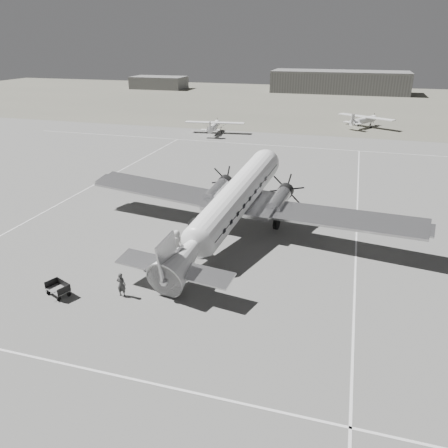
% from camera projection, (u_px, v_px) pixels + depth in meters
% --- Properties ---
extents(ground, '(260.00, 260.00, 0.00)m').
position_uv_depth(ground, '(200.00, 255.00, 34.85)').
color(ground, slate).
rests_on(ground, ground).
extents(taxi_line_near, '(60.00, 0.15, 0.01)m').
position_uv_depth(taxi_line_near, '(110.00, 374.00, 22.49)').
color(taxi_line_near, silver).
rests_on(taxi_line_near, ground).
extents(taxi_line_right, '(0.15, 80.00, 0.01)m').
position_uv_depth(taxi_line_right, '(355.00, 276.00, 31.74)').
color(taxi_line_right, silver).
rests_on(taxi_line_right, ground).
extents(taxi_line_left, '(0.15, 60.00, 0.01)m').
position_uv_depth(taxi_line_left, '(76.00, 195.00, 48.34)').
color(taxi_line_left, silver).
rests_on(taxi_line_left, ground).
extents(taxi_line_horizon, '(90.00, 0.15, 0.01)m').
position_uv_depth(taxi_line_horizon, '(282.00, 146.00, 70.17)').
color(taxi_line_horizon, silver).
rests_on(taxi_line_horizon, ground).
extents(grass_infield, '(260.00, 90.00, 0.01)m').
position_uv_depth(grass_infield, '(315.00, 102.00, 118.73)').
color(grass_infield, '#5E5C4F').
rests_on(grass_infield, ground).
extents(hangar_main, '(42.00, 14.00, 6.60)m').
position_uv_depth(hangar_main, '(339.00, 82.00, 138.21)').
color(hangar_main, slate).
rests_on(hangar_main, ground).
extents(shed_secondary, '(18.00, 10.00, 4.00)m').
position_uv_depth(shed_secondary, '(159.00, 83.00, 149.83)').
color(shed_secondary, slate).
rests_on(shed_secondary, ground).
extents(dc3_airliner, '(34.30, 26.32, 5.96)m').
position_uv_depth(dc3_airliner, '(231.00, 206.00, 36.53)').
color(dc3_airliner, '#A6A6A9').
rests_on(dc3_airliner, ground).
extents(light_plane_left, '(11.94, 10.17, 2.26)m').
position_uv_depth(light_plane_left, '(214.00, 127.00, 79.16)').
color(light_plane_left, silver).
rests_on(light_plane_left, ground).
extents(light_plane_right, '(14.61, 13.79, 2.39)m').
position_uv_depth(light_plane_right, '(364.00, 121.00, 84.35)').
color(light_plane_right, silver).
rests_on(light_plane_right, ground).
extents(baggage_cart_near, '(1.65, 1.27, 0.86)m').
position_uv_depth(baggage_cart_near, '(154.00, 265.00, 32.35)').
color(baggage_cart_near, slate).
rests_on(baggage_cart_near, ground).
extents(baggage_cart_far, '(1.98, 1.72, 0.94)m').
position_uv_depth(baggage_cart_far, '(58.00, 289.00, 29.21)').
color(baggage_cart_far, slate).
rests_on(baggage_cart_far, ground).
extents(ground_crew, '(0.65, 0.46, 1.71)m').
position_uv_depth(ground_crew, '(121.00, 285.00, 29.03)').
color(ground_crew, '#2E2E2E').
rests_on(ground_crew, ground).
extents(ramp_agent, '(0.87, 0.92, 1.49)m').
position_uv_depth(ramp_agent, '(160.00, 257.00, 32.99)').
color(ramp_agent, silver).
rests_on(ramp_agent, ground).
extents(passenger, '(0.71, 1.00, 1.92)m').
position_uv_depth(passenger, '(177.00, 241.00, 34.96)').
color(passenger, '#B2B1AF').
rests_on(passenger, ground).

